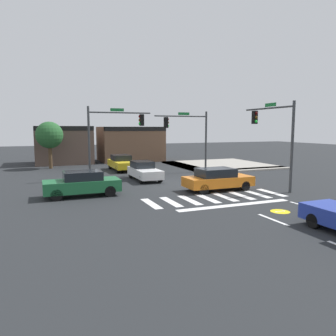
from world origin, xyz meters
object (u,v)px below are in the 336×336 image
Objects in this scene: traffic_signal_southeast at (274,129)px; car_white at (144,171)px; car_yellow at (122,163)px; roadside_tree at (49,135)px; car_orange at (217,179)px; car_green at (82,184)px; traffic_signal_northwest at (113,129)px; traffic_signal_northeast at (188,130)px.

traffic_signal_southeast is 10.27m from car_white.
car_yellow is 0.99× the size of roadside_tree.
traffic_signal_southeast is 1.37× the size of car_white.
car_orange is at bearing 27.57° from car_white.
car_white is 12.70m from roadside_tree.
car_orange is (3.38, -12.32, -0.00)m from car_yellow.
car_green reaches higher than car_white.
traffic_signal_northwest reaches higher than car_green.
car_green is (-3.30, -6.21, -3.22)m from traffic_signal_northwest.
roadside_tree reaches higher than car_yellow.
roadside_tree is at bearing 38.43° from traffic_signal_southeast.
traffic_signal_southeast reaches higher than car_white.
traffic_signal_southeast is at bearing 170.39° from car_green.
car_white is (2.08, -1.63, -3.27)m from traffic_signal_northwest.
traffic_signal_southeast is at bearing -51.57° from roadside_tree.
roadside_tree is at bearing -59.50° from car_orange.
car_orange is (3.14, -6.01, 0.03)m from car_white.
traffic_signal_northwest is 10.00m from roadside_tree.
car_white is 0.94× the size of car_orange.
traffic_signal_southeast is at bearing -42.32° from traffic_signal_northwest.
traffic_signal_southeast is at bearing 46.51° from car_white.
car_green is 12.04m from car_yellow.
car_yellow is 1.04× the size of car_orange.
car_white is (-7.05, 6.69, -3.33)m from traffic_signal_southeast.
traffic_signal_southeast is at bearing 29.31° from car_yellow.
traffic_signal_northeast is 1.26× the size of car_green.
car_yellow is at bearing 29.31° from traffic_signal_southeast.
car_white is (5.38, 4.58, -0.05)m from car_green.
car_yellow is 12.78m from car_orange.
traffic_signal_southeast is 1.28× the size of car_orange.
car_white is at bearing -139.59° from car_green.
traffic_signal_southeast is 1.22× the size of roadside_tree.
car_yellow is at bearing -115.26° from car_green.
car_green is at bearing -49.59° from car_white.
traffic_signal_southeast reaches higher than car_green.
roadside_tree is at bearing -147.89° from car_white.
car_green is at bearing 34.08° from traffic_signal_northeast.
car_green reaches higher than car_orange.
car_green is at bearing 80.39° from traffic_signal_southeast.
traffic_signal_northwest is 12.35m from traffic_signal_southeast.
traffic_signal_northeast reaches higher than car_orange.
traffic_signal_northeast is at bearing -145.92° from car_green.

